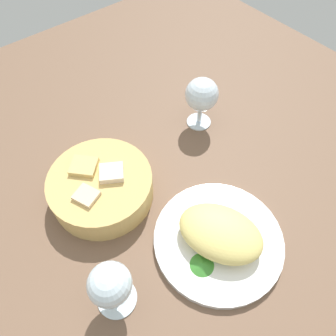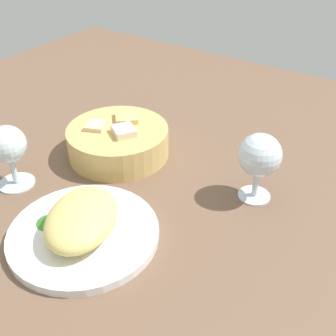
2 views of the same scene
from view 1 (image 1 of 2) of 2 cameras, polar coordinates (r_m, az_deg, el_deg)
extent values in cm
cube|color=brown|center=(63.03, -1.41, -6.95)|extent=(140.00, 140.00, 2.00)
cylinder|color=white|center=(58.84, 9.05, -12.70)|extent=(23.22, 23.22, 1.40)
ellipsoid|color=#DFCB70|center=(56.03, 9.47, -11.47)|extent=(17.90, 15.75, 4.78)
cone|color=#3B8A30|center=(55.55, 6.19, -16.87)|extent=(4.17, 4.17, 1.18)
cylinder|color=tan|center=(62.03, -11.92, -3.37)|extent=(19.73, 19.73, 5.81)
cube|color=tan|center=(62.81, -14.61, -0.68)|extent=(6.45, 6.42, 4.79)
cube|color=beige|center=(59.02, -14.25, -5.61)|extent=(5.00, 4.78, 3.95)
cube|color=beige|center=(60.34, -9.95, -1.66)|extent=(5.65, 5.78, 4.36)
cylinder|color=silver|center=(75.38, 5.58, 8.41)|extent=(5.63, 5.63, 0.60)
cylinder|color=silver|center=(73.64, 5.74, 9.72)|extent=(1.00, 1.00, 4.29)
sphere|color=silver|center=(69.70, 6.14, 13.10)|extent=(7.30, 7.30, 7.30)
cylinder|color=silver|center=(56.12, -9.17, -22.20)|extent=(6.49, 6.49, 0.60)
cylinder|color=silver|center=(53.65, -9.56, -21.57)|extent=(1.00, 1.00, 4.54)
sphere|color=silver|center=(48.35, -10.50, -19.96)|extent=(6.55, 6.55, 6.55)
camera|label=2|loc=(0.63, 72.74, 11.38)|focal=46.00mm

